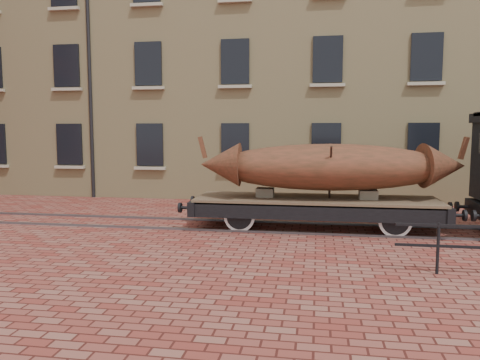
# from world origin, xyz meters

# --- Properties ---
(ground) EXTENTS (90.00, 90.00, 0.00)m
(ground) POSITION_xyz_m (0.00, 0.00, 0.00)
(ground) COLOR maroon
(warehouse_cream) EXTENTS (40.00, 10.19, 14.00)m
(warehouse_cream) POSITION_xyz_m (3.00, 9.99, 7.00)
(warehouse_cream) COLOR #D7C080
(warehouse_cream) RESTS_ON ground
(rail_track) EXTENTS (30.00, 1.52, 0.06)m
(rail_track) POSITION_xyz_m (0.00, 0.00, 0.03)
(rail_track) COLOR #59595E
(rail_track) RESTS_ON ground
(flatcar_wagon) EXTENTS (7.53, 2.04, 1.14)m
(flatcar_wagon) POSITION_xyz_m (0.66, 0.00, 0.71)
(flatcar_wagon) COLOR brown
(flatcar_wagon) RESTS_ON ground
(iron_boat) EXTENTS (7.33, 2.54, 1.72)m
(iron_boat) POSITION_xyz_m (1.03, 0.00, 1.77)
(iron_boat) COLOR brown
(iron_boat) RESTS_ON flatcar_wagon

